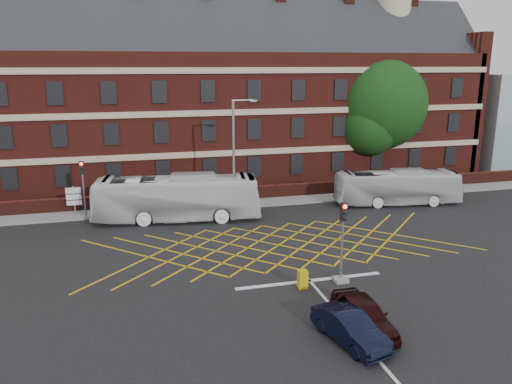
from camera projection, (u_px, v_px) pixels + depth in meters
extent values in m
plane|color=black|center=(289.00, 257.00, 29.43)|extent=(120.00, 120.00, 0.00)
cube|color=#5A1C17|center=(219.00, 117.00, 48.54)|extent=(50.00, 12.00, 12.00)
cube|color=black|center=(218.00, 53.00, 47.04)|extent=(51.00, 10.61, 10.61)
cube|color=#B7A88C|center=(232.00, 112.00, 42.59)|extent=(50.00, 0.18, 0.50)
cube|color=black|center=(232.00, 130.00, 42.99)|extent=(1.20, 0.14, 1.80)
cube|color=#451712|center=(139.00, 0.00, 44.20)|extent=(1.00, 1.40, 3.20)
cylinder|color=#B7A88C|center=(391.00, 24.00, 50.69)|extent=(3.60, 3.60, 6.00)
cube|color=#451712|center=(240.00, 194.00, 41.47)|extent=(56.00, 0.50, 1.10)
cube|color=slate|center=(243.00, 203.00, 40.65)|extent=(60.00, 3.00, 0.12)
cube|color=#CC990C|center=(279.00, 245.00, 31.30)|extent=(8.22, 8.22, 0.02)
cube|color=silver|center=(310.00, 281.00, 26.14)|extent=(8.00, 0.30, 0.02)
cube|color=silver|center=(367.00, 347.00, 20.05)|extent=(0.15, 14.00, 0.02)
imported|color=silver|center=(177.00, 198.00, 35.96)|extent=(12.19, 4.47, 3.32)
imported|color=silver|center=(397.00, 187.00, 40.14)|extent=(10.26, 3.88, 2.79)
imported|color=black|center=(350.00, 328.00, 20.26)|extent=(2.20, 4.05, 1.27)
imported|color=black|center=(364.00, 315.00, 21.18)|extent=(1.71, 4.18, 1.42)
cylinder|color=black|center=(378.00, 151.00, 48.54)|extent=(0.90, 0.90, 5.57)
sphere|color=black|center=(381.00, 104.00, 47.41)|extent=(8.65, 8.65, 8.65)
sphere|color=black|center=(369.00, 126.00, 46.78)|extent=(5.62, 5.62, 5.62)
sphere|color=black|center=(390.00, 119.00, 48.91)|extent=(5.19, 5.19, 5.19)
cube|color=slate|center=(340.00, 280.00, 26.05)|extent=(0.70, 0.70, 0.20)
cylinder|color=gray|center=(342.00, 250.00, 25.64)|extent=(0.12, 0.12, 3.50)
cube|color=black|center=(344.00, 212.00, 25.13)|extent=(0.30, 0.25, 0.95)
sphere|color=#FF0C05|center=(345.00, 207.00, 24.92)|extent=(0.20, 0.20, 0.20)
cube|color=slate|center=(86.00, 217.00, 36.68)|extent=(0.70, 0.70, 0.20)
cylinder|color=gray|center=(84.00, 195.00, 36.27)|extent=(0.12, 0.12, 3.50)
cube|color=black|center=(82.00, 168.00, 35.76)|extent=(0.30, 0.25, 0.95)
sphere|color=#FF0C05|center=(81.00, 164.00, 35.55)|extent=(0.20, 0.20, 0.20)
cube|color=slate|center=(234.00, 213.00, 37.77)|extent=(1.00, 1.00, 0.20)
cylinder|color=gray|center=(234.00, 159.00, 36.74)|extent=(0.18, 0.18, 8.49)
cylinder|color=gray|center=(243.00, 100.00, 35.85)|extent=(1.60, 0.12, 0.12)
cube|color=gray|center=(253.00, 101.00, 36.06)|extent=(0.50, 0.20, 0.12)
cylinder|color=gray|center=(74.00, 201.00, 37.33)|extent=(0.10, 0.10, 2.20)
cube|color=silver|center=(73.00, 191.00, 37.06)|extent=(1.10, 0.06, 0.45)
cube|color=silver|center=(74.00, 197.00, 37.18)|extent=(1.10, 0.06, 0.40)
cube|color=silver|center=(74.00, 203.00, 37.29)|extent=(1.10, 0.06, 0.35)
cube|color=gold|center=(303.00, 279.00, 25.22)|extent=(0.46, 0.42, 0.94)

